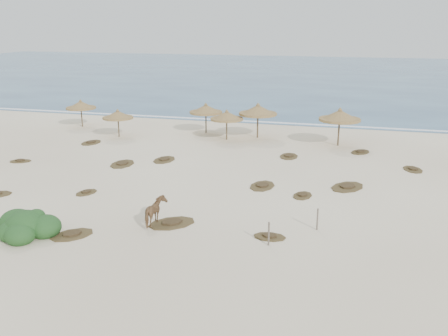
{
  "coord_description": "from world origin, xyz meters",
  "views": [
    {
      "loc": [
        10.12,
        -23.27,
        9.92
      ],
      "look_at": [
        2.48,
        5.0,
        1.25
      ],
      "focal_mm": 40.0,
      "sensor_mm": 36.0,
      "label": 1
    }
  ],
  "objects_px": {
    "palapa_0": "(81,105)",
    "horse": "(155,212)",
    "palapa_1": "(118,115)",
    "bush": "(26,226)"
  },
  "relations": [
    {
      "from": "palapa_0",
      "to": "palapa_1",
      "type": "distance_m",
      "value": 6.36
    },
    {
      "from": "palapa_1",
      "to": "bush",
      "type": "xyz_separation_m",
      "value": [
        5.42,
        -20.53,
        -1.47
      ]
    },
    {
      "from": "palapa_1",
      "to": "horse",
      "type": "xyz_separation_m",
      "value": [
        10.88,
        -17.71,
        -1.25
      ]
    },
    {
      "from": "palapa_0",
      "to": "horse",
      "type": "bearing_deg",
      "value": -51.87
    },
    {
      "from": "palapa_0",
      "to": "horse",
      "type": "distance_m",
      "value": 26.59
    },
    {
      "from": "palapa_1",
      "to": "bush",
      "type": "height_order",
      "value": "palapa_1"
    },
    {
      "from": "palapa_0",
      "to": "palapa_1",
      "type": "bearing_deg",
      "value": -29.92
    },
    {
      "from": "palapa_0",
      "to": "horse",
      "type": "xyz_separation_m",
      "value": [
        16.39,
        -20.88,
        -1.37
      ]
    },
    {
      "from": "horse",
      "to": "bush",
      "type": "bearing_deg",
      "value": 27.17
    },
    {
      "from": "bush",
      "to": "palapa_1",
      "type": "bearing_deg",
      "value": 104.79
    }
  ]
}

